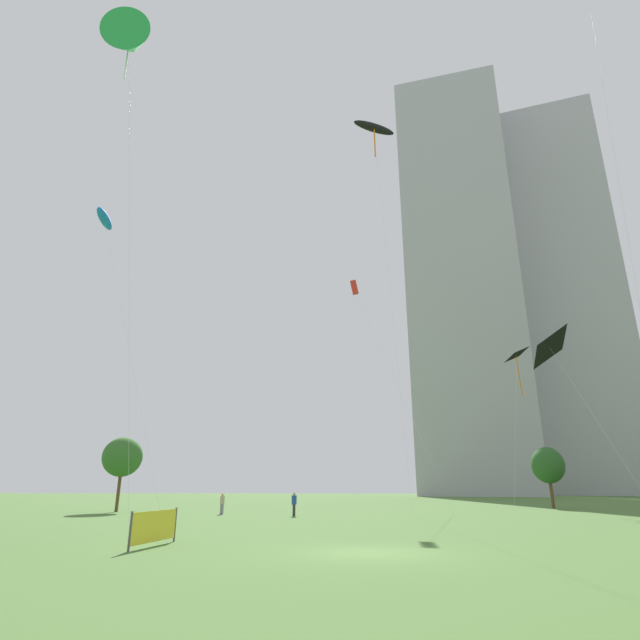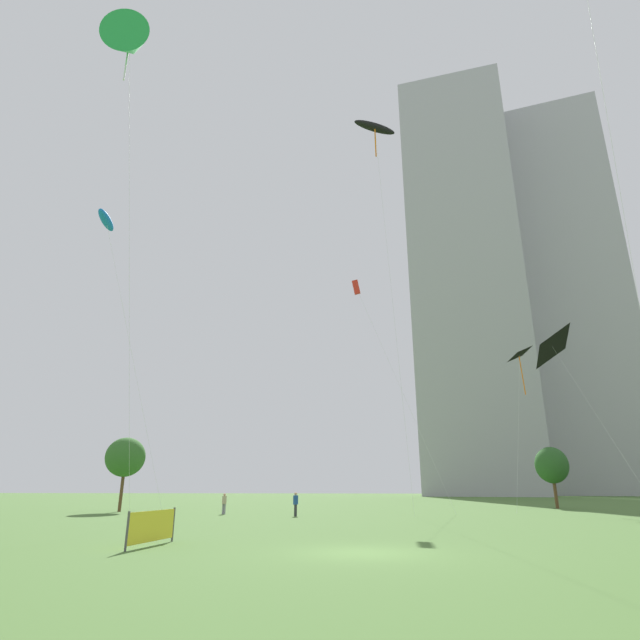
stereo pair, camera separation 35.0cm
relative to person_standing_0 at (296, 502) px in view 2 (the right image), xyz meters
name	(u,v)px [view 2 (the right image)]	position (x,y,z in m)	size (l,w,h in m)	color
ground	(365,553)	(5.33, -21.07, -0.97)	(280.00, 280.00, 0.00)	#476B30
person_standing_0	(296,502)	(0.00, 0.00, 0.00)	(0.37, 0.37, 1.67)	#2D2D33
person_standing_1	(224,502)	(-6.02, 2.19, -0.06)	(0.35, 0.35, 1.57)	gray
kite_flying_0	(375,128)	(6.80, -4.61, 29.15)	(3.81, 7.07, 30.63)	silver
kite_flying_1	(552,347)	(21.62, 4.60, 12.63)	(4.01, 9.95, 14.79)	silver
kite_flying_2	(106,220)	(-13.84, -7.05, 20.33)	(4.81, 7.01, 21.90)	silver
kite_flying_4	(520,357)	(20.83, 11.47, 13.38)	(4.87, 7.51, 15.26)	silver
kite_flying_5	(129,42)	(-8.17, -16.88, 26.66)	(3.27, 7.63, 29.18)	silver
kite_flying_7	(356,288)	(4.79, 5.38, 19.04)	(7.82, 2.31, 20.83)	silver
park_tree_0	(552,465)	(23.88, 15.70, 3.14)	(3.23, 3.23, 5.91)	brown
park_tree_1	(125,457)	(-16.06, 5.17, 3.58)	(3.42, 3.42, 6.25)	brown
distant_highrise_0	(571,291)	(61.32, 94.50, 51.47)	(24.20, 25.13, 104.87)	#A8A8AD
distant_highrise_1	(465,271)	(30.65, 80.29, 52.39)	(25.92, 18.36, 106.72)	#A8A8AD
event_banner	(152,526)	(-2.62, -19.80, -0.28)	(0.45, 3.40, 1.28)	#4C4C4C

